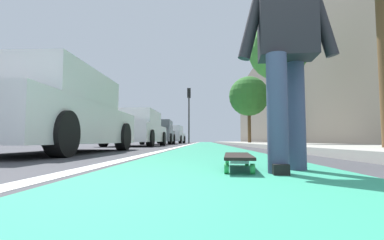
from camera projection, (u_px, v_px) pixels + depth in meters
ground_plane at (208, 147)px, 10.60m from camera, size 80.00×80.00×0.00m
bike_lane_paint at (206, 143)px, 24.55m from camera, size 56.00×1.82×0.00m
lane_stripe_white at (192, 144)px, 20.61m from camera, size 52.00×0.16×0.01m
sidewalk_curb at (255, 143)px, 18.43m from camera, size 52.00×3.20×0.12m
building_facade at (279, 92)px, 22.59m from camera, size 40.00×1.20×8.23m
skateboard at (238, 157)px, 2.18m from camera, size 0.85×0.27×0.11m
skater_person at (286, 43)px, 2.08m from camera, size 0.45×0.72×1.64m
parked_car_near at (55, 114)px, 5.17m from camera, size 4.49×1.90×1.47m
parked_car_mid at (136, 129)px, 12.05m from camera, size 4.62×2.04×1.48m
parked_car_far at (159, 133)px, 17.86m from camera, size 4.16×1.94×1.49m
parked_car_end at (172, 135)px, 24.48m from camera, size 4.17×2.14×1.50m
traffic_light at (189, 105)px, 23.77m from camera, size 0.33×0.28×4.63m
street_tree_mid at (278, 52)px, 10.92m from camera, size 2.27×2.27×4.82m
street_tree_far at (249, 96)px, 18.27m from camera, size 2.54×2.54×4.36m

